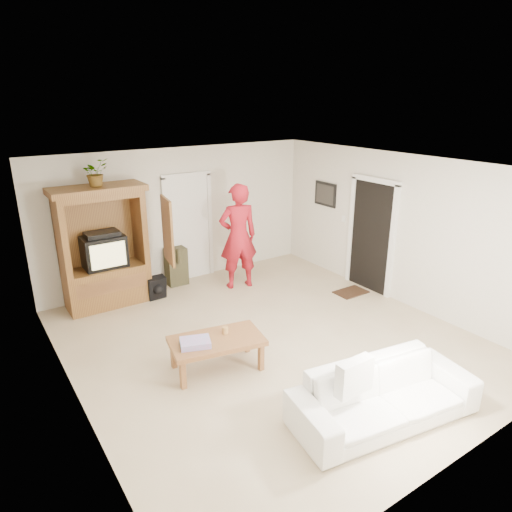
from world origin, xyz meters
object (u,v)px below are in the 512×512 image
Objects in this scene: man at (238,237)px; coffee_table at (217,343)px; sofa at (384,395)px; armoire at (106,255)px.

coffee_table is at bearing 65.53° from man.
man is 0.94× the size of sofa.
sofa is (-0.68, -4.18, -0.69)m from man.
man reaches higher than coffee_table.
man is at bearing -14.98° from armoire.
coffee_table is (-1.07, 1.93, 0.08)m from sofa.
armoire reaches higher than sofa.
armoire is at bearing -1.72° from man.
sofa is at bearing -71.32° from armoire.
armoire is at bearing 112.04° from coffee_table.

